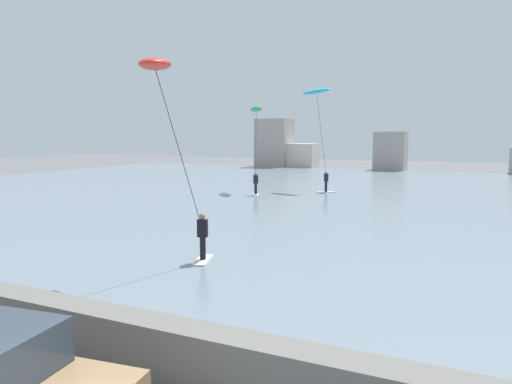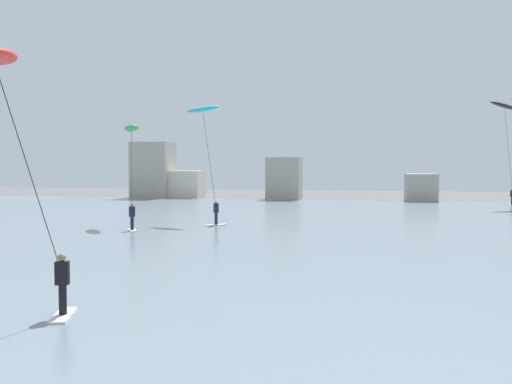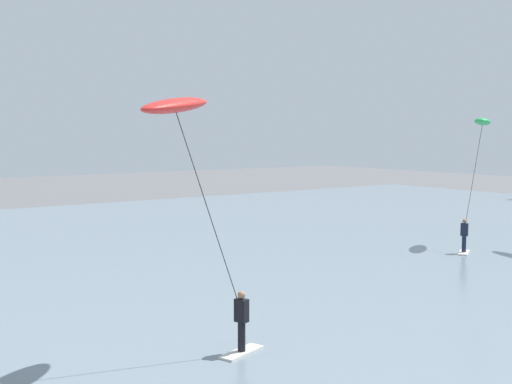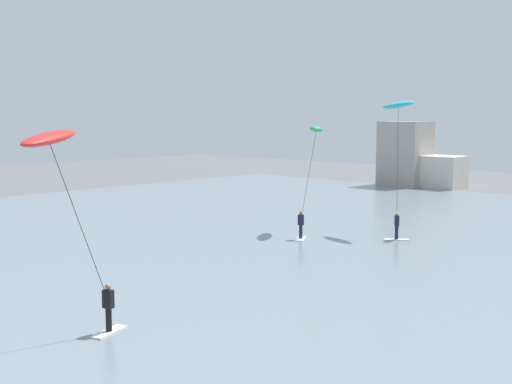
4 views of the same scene
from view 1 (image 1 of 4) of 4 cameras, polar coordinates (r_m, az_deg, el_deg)
The scene contains 6 objects.
seawall_barrier at distance 8.44m, azimuth -2.66°, elevation -20.29°, with size 60.00×0.70×0.99m, color #66635E.
water_bay at distance 33.80m, azimuth 18.73°, elevation -0.74°, with size 84.00×52.00×0.10m, color slate.
far_shore_buildings at distance 62.60m, azimuth 9.73°, elevation 5.20°, with size 34.61×4.39×6.65m.
kitesurfer_cyan at distance 37.58m, azimuth 7.61°, elevation 10.73°, with size 3.67×3.89×8.12m.
kitesurfer_green at distance 35.97m, azimuth 0.02°, elevation 8.84°, with size 2.99×5.00×6.55m.
kitesurfer_red at distance 14.85m, azimuth -11.61°, elevation 12.75°, with size 2.48×3.77×6.75m.
Camera 1 is at (3.48, -3.28, 4.35)m, focal length 32.60 mm.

